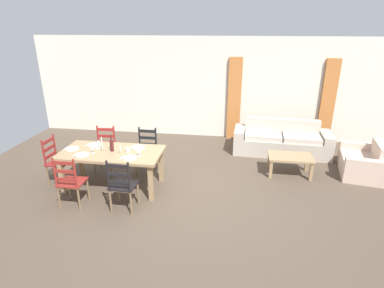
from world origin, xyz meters
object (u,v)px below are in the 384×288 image
(dining_chair_near_left, at_px, (70,182))
(dining_chair_far_left, at_px, (105,149))
(dining_chair_near_right, at_px, (122,185))
(dining_chair_far_right, at_px, (147,151))
(coffee_cup_primary, at_px, (127,150))
(wine_bottle, at_px, (112,145))
(armchair_upholstered, at_px, (365,163))
(wine_glass_far_left, at_px, (98,142))
(couch, at_px, (281,141))
(dining_table, at_px, (112,156))
(dining_chair_head_west, at_px, (57,161))
(wine_glass_near_right, at_px, (139,150))
(coffee_cup_secondary, at_px, (96,147))
(wine_glass_near_left, at_px, (92,147))
(coffee_table, at_px, (290,159))

(dining_chair_near_left, xyz_separation_m, dining_chair_far_left, (-0.01, 1.51, 0.00))
(dining_chair_near_right, distance_m, dining_chair_far_right, 1.52)
(coffee_cup_primary, bearing_deg, wine_bottle, -179.29)
(coffee_cup_primary, relative_size, armchair_upholstered, 0.07)
(dining_chair_near_right, xyz_separation_m, dining_chair_far_left, (-0.93, 1.49, 0.00))
(wine_bottle, height_order, armchair_upholstered, wine_bottle)
(dining_chair_far_left, distance_m, dining_chair_far_right, 0.91)
(wine_glass_far_left, height_order, coffee_cup_primary, wine_glass_far_left)
(dining_chair_far_left, relative_size, couch, 0.41)
(dining_table, bearing_deg, couch, 33.81)
(dining_chair_far_right, relative_size, wine_glass_far_left, 5.96)
(dining_chair_near_right, bearing_deg, dining_chair_head_west, 154.71)
(dining_chair_far_left, bearing_deg, dining_table, -58.08)
(dining_chair_near_left, distance_m, wine_glass_far_left, 1.01)
(wine_glass_near_right, xyz_separation_m, wine_glass_far_left, (-0.90, 0.29, 0.00))
(wine_bottle, distance_m, coffee_cup_secondary, 0.36)
(wine_glass_near_left, bearing_deg, coffee_cup_primary, 13.36)
(wine_glass_far_left, xyz_separation_m, coffee_cup_secondary, (-0.02, -0.08, -0.07))
(dining_chair_far_left, xyz_separation_m, dining_chair_head_west, (-0.70, -0.72, 0.00))
(dining_chair_near_left, relative_size, wine_glass_far_left, 5.96)
(wine_bottle, bearing_deg, dining_chair_near_right, -59.50)
(dining_chair_far_left, bearing_deg, dining_chair_head_west, -134.46)
(dining_chair_near_left, distance_m, coffee_cup_primary, 1.14)
(wine_glass_near_left, bearing_deg, wine_glass_far_left, 90.04)
(dining_chair_head_west, bearing_deg, wine_glass_far_left, 9.15)
(dining_chair_head_west, bearing_deg, dining_table, -0.86)
(dining_table, xyz_separation_m, wine_glass_far_left, (-0.31, 0.15, 0.20))
(wine_glass_near_left, distance_m, coffee_table, 3.98)
(dining_chair_far_left, bearing_deg, coffee_cup_secondary, -79.08)
(dining_chair_head_west, distance_m, wine_glass_near_right, 1.79)
(dining_table, bearing_deg, dining_chair_near_left, -120.12)
(wine_bottle, relative_size, coffee_cup_secondary, 3.51)
(dining_chair_near_right, height_order, wine_glass_near_left, dining_chair_near_right)
(wine_bottle, bearing_deg, wine_glass_near_right, -15.45)
(wine_glass_near_left, distance_m, wine_glass_near_right, 0.90)
(couch, distance_m, coffee_table, 1.22)
(dining_chair_near_left, height_order, wine_glass_far_left, dining_chair_near_left)
(wine_glass_far_left, distance_m, armchair_upholstered, 5.50)
(wine_bottle, bearing_deg, dining_chair_head_west, -179.76)
(dining_chair_near_right, xyz_separation_m, wine_glass_near_left, (-0.78, 0.63, 0.38))
(dining_chair_far_right, distance_m, coffee_table, 3.02)
(wine_glass_far_left, height_order, coffee_table, wine_glass_far_left)
(wine_bottle, bearing_deg, couch, 33.64)
(dining_chair_far_right, distance_m, wine_glass_far_left, 1.05)
(dining_chair_near_right, distance_m, coffee_cup_secondary, 1.20)
(dining_chair_head_west, distance_m, wine_glass_near_left, 0.94)
(dining_table, height_order, wine_glass_far_left, wine_glass_far_left)
(coffee_cup_secondary, bearing_deg, couch, 30.51)
(wine_glass_near_right, distance_m, wine_glass_far_left, 0.94)
(dining_chair_near_right, xyz_separation_m, coffee_cup_secondary, (-0.80, 0.83, 0.32))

